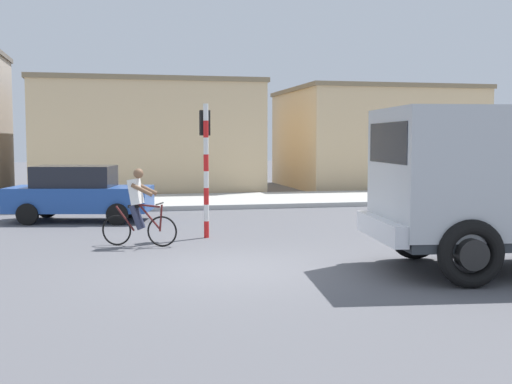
% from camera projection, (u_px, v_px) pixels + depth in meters
% --- Properties ---
extents(ground_plane, '(120.00, 120.00, 0.00)m').
position_uv_depth(ground_plane, '(242.00, 269.00, 11.85)').
color(ground_plane, '#56565B').
extents(sidewalk_far, '(80.00, 5.00, 0.16)m').
position_uv_depth(sidewalk_far, '(176.00, 201.00, 24.05)').
color(sidewalk_far, '#ADADA8').
rests_on(sidewalk_far, ground).
extents(cyclist, '(1.62, 0.75, 1.72)m').
position_uv_depth(cyclist, '(138.00, 207.00, 14.37)').
color(cyclist, black).
rests_on(cyclist, ground).
extents(traffic_light_pole, '(0.24, 0.43, 3.20)m').
position_uv_depth(traffic_light_pole, '(206.00, 152.00, 15.59)').
color(traffic_light_pole, red).
rests_on(traffic_light_pole, ground).
extents(car_red_near, '(4.27, 2.53, 1.60)m').
position_uv_depth(car_red_near, '(79.00, 193.00, 18.78)').
color(car_red_near, '#234C9E').
rests_on(car_red_near, ground).
extents(building_mid_block, '(9.81, 7.55, 4.94)m').
position_uv_depth(building_mid_block, '(147.00, 137.00, 29.89)').
color(building_mid_block, '#D1B284').
rests_on(building_mid_block, ground).
extents(building_corner_right, '(8.63, 8.09, 4.87)m').
position_uv_depth(building_corner_right, '(373.00, 138.00, 32.82)').
color(building_corner_right, '#D1B284').
rests_on(building_corner_right, ground).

